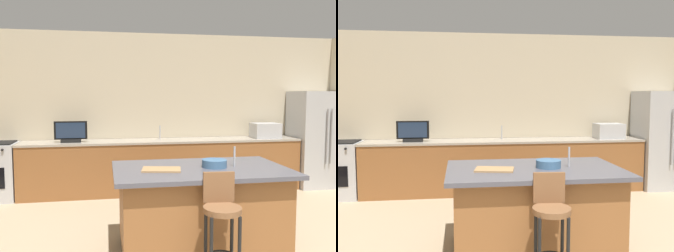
# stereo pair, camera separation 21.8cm
# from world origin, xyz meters

# --- Properties ---
(wall_back) EXTENTS (7.12, 0.12, 2.78)m
(wall_back) POSITION_xyz_m (0.00, 4.79, 1.39)
(wall_back) COLOR beige
(wall_back) RESTS_ON ground_plane
(counter_back) EXTENTS (4.82, 0.62, 0.91)m
(counter_back) POSITION_xyz_m (-0.05, 4.41, 0.46)
(counter_back) COLOR brown
(counter_back) RESTS_ON ground_plane
(kitchen_island) EXTENTS (1.86, 1.14, 0.90)m
(kitchen_island) POSITION_xyz_m (-0.05, 2.04, 0.46)
(kitchen_island) COLOR black
(kitchen_island) RESTS_ON ground_plane
(refrigerator) EXTENTS (0.88, 0.75, 1.75)m
(refrigerator) POSITION_xyz_m (2.81, 4.36, 0.88)
(refrigerator) COLOR #B7BABF
(refrigerator) RESTS_ON ground_plane
(microwave) EXTENTS (0.48, 0.36, 0.26)m
(microwave) POSITION_xyz_m (1.81, 4.41, 1.04)
(microwave) COLOR #B7BABF
(microwave) RESTS_ON counter_back
(tv_monitor) EXTENTS (0.53, 0.16, 0.35)m
(tv_monitor) POSITION_xyz_m (-1.61, 4.36, 1.07)
(tv_monitor) COLOR black
(tv_monitor) RESTS_ON counter_back
(sink_faucet_back) EXTENTS (0.02, 0.02, 0.24)m
(sink_faucet_back) POSITION_xyz_m (-0.11, 4.51, 1.03)
(sink_faucet_back) COLOR #B2B2B7
(sink_faucet_back) RESTS_ON counter_back
(sink_faucet_island) EXTENTS (0.02, 0.02, 0.22)m
(sink_faucet_island) POSITION_xyz_m (0.34, 2.04, 1.01)
(sink_faucet_island) COLOR #B2B2B7
(sink_faucet_island) RESTS_ON kitchen_island
(bar_stool_center) EXTENTS (0.34, 0.35, 0.98)m
(bar_stool_center) POSITION_xyz_m (-0.05, 1.34, 0.59)
(bar_stool_center) COLOR brown
(bar_stool_center) RESTS_ON ground_plane
(fruit_bowl) EXTENTS (0.27, 0.27, 0.08)m
(fruit_bowl) POSITION_xyz_m (0.11, 2.04, 0.94)
(fruit_bowl) COLOR #3F668C
(fruit_bowl) RESTS_ON kitchen_island
(cutting_board) EXTENTS (0.44, 0.33, 0.02)m
(cutting_board) POSITION_xyz_m (-0.48, 1.98, 0.91)
(cutting_board) COLOR #A87F51
(cutting_board) RESTS_ON kitchen_island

